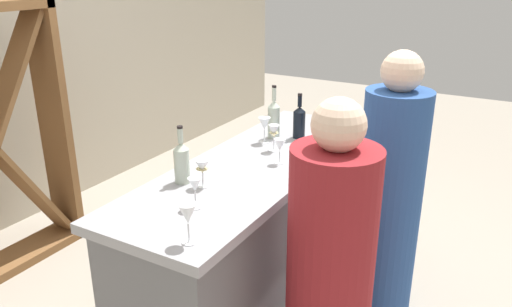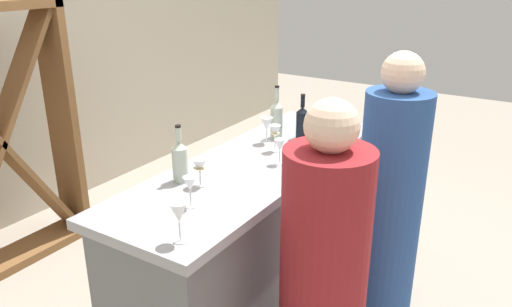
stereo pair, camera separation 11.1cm
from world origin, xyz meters
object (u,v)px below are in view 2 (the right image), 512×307
Objects in this scene: wine_bottle_second_left_clear_pale at (277,118)px; wine_glass_far_right at (267,125)px; person_center_guest at (324,272)px; wine_glass_near_center at (280,147)px; wine_glass_far_center at (200,167)px; person_left_guest at (389,204)px; wine_glass_near_right at (190,185)px; wine_bottle_leftmost_clear_pale at (180,160)px; wine_bottle_center_near_black at (302,122)px; wine_glass_far_left at (276,133)px; wine_glass_near_left at (179,213)px.

wine_bottle_second_left_clear_pale reaches higher than wine_glass_far_right.
wine_bottle_second_left_clear_pale is at bearing -59.17° from person_center_guest.
person_center_guest reaches higher than wine_glass_near_center.
wine_glass_far_center is at bearing 158.51° from wine_glass_near_center.
wine_glass_far_center is at bearing 53.69° from person_left_guest.
wine_bottle_leftmost_clear_pale is at bearing 48.88° from wine_glass_near_right.
person_center_guest is at bearing -147.18° from wine_bottle_center_near_black.
wine_bottle_center_near_black is 1.13m from wine_glass_near_right.
wine_glass_near_center is (-0.37, -0.23, -0.03)m from wine_bottle_second_left_clear_pale.
wine_bottle_center_near_black is 0.93m from wine_glass_far_center.
wine_glass_far_left reaches higher than wine_glass_far_center.
wine_bottle_second_left_clear_pale is at bearing 3.23° from wine_glass_far_center.
wine_bottle_leftmost_clear_pale is at bearing 163.70° from wine_glass_far_left.
wine_glass_near_right is at bearing -131.12° from wine_bottle_leftmost_clear_pale.
wine_glass_near_left is at bearing 78.14° from person_left_guest.
wine_glass_near_center is 0.68m from person_left_guest.
wine_glass_far_left is 0.11× the size of person_center_guest.
person_left_guest is at bearing -51.20° from wine_bottle_leftmost_clear_pale.
wine_glass_far_right reaches higher than wine_glass_far_center.
wine_glass_near_left is 1.07× the size of wine_glass_far_right.
wine_glass_far_right is 0.10× the size of person_left_guest.
wine_glass_near_right is at bearing -152.76° from wine_glass_far_center.
wine_bottle_leftmost_clear_pale is 0.85m from wine_bottle_second_left_clear_pale.
wine_bottle_center_near_black is 1.79× the size of wine_glass_far_right.
person_left_guest is at bearing -108.45° from wine_bottle_center_near_black.
person_center_guest is at bearing -134.96° from wine_glass_far_right.
wine_glass_far_left is 0.10× the size of person_left_guest.
wine_bottle_center_near_black is at bearing -12.96° from wine_bottle_leftmost_clear_pale.
person_left_guest reaches higher than wine_bottle_leftmost_clear_pale.
wine_glass_near_left is 0.72m from person_center_guest.
wine_glass_near_center is 0.97× the size of wine_glass_near_right.
person_left_guest is (-0.03, -0.81, -0.31)m from wine_glass_far_right.
person_left_guest is at bearing -84.52° from wine_glass_far_left.
person_left_guest is (-0.22, -0.66, -0.30)m from wine_bottle_center_near_black.
wine_bottle_leftmost_clear_pale is at bearing 167.04° from wine_bottle_center_near_black.
person_left_guest reaches higher than wine_glass_far_center.
wine_bottle_center_near_black is 0.19× the size of person_left_guest.
wine_glass_far_right is at bearing -5.16° from wine_bottle_leftmost_clear_pale.
wine_bottle_center_near_black reaches higher than wine_glass_far_center.
wine_glass_far_center is (-0.47, 0.19, 0.00)m from wine_glass_near_center.
wine_glass_near_right reaches higher than wine_glass_far_center.
person_left_guest reaches higher than wine_bottle_second_left_clear_pale.
person_left_guest is at bearing -104.50° from person_center_guest.
wine_bottle_second_left_clear_pale is at bearing 0.94° from person_left_guest.
person_left_guest is 0.73m from person_center_guest.
wine_bottle_leftmost_clear_pale is 0.57m from wine_glass_near_center.
wine_glass_far_left is 0.98m from person_center_guest.
wine_glass_near_right is (0.26, 0.16, -0.02)m from wine_glass_near_left.
wine_glass_near_left reaches higher than wine_glass_far_right.
person_left_guest is at bearing -92.29° from wine_glass_far_right.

